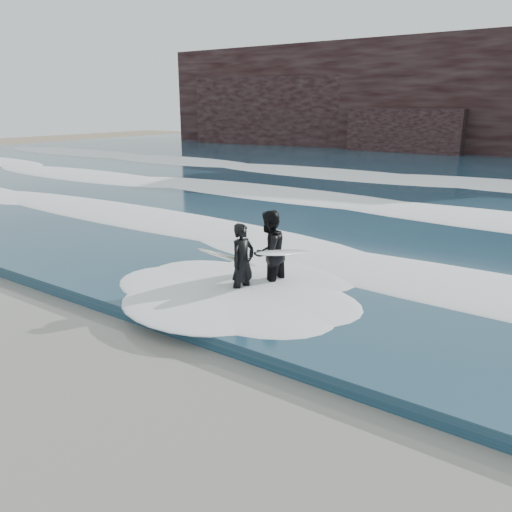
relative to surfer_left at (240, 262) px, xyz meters
The scene contains 7 objects.
ground 5.44m from the surfer_left, 94.24° to the right, with size 120.00×120.00×0.00m, color #856A4C.
sea 23.67m from the surfer_left, 90.96° to the left, with size 90.00×52.00×0.30m, color #1D3C51.
foam_near 3.71m from the surfer_left, 96.20° to the left, with size 60.00×3.20×0.20m, color white.
foam_mid 10.67m from the surfer_left, 92.13° to the left, with size 60.00×4.00×0.24m, color white.
foam_far 19.66m from the surfer_left, 91.16° to the left, with size 60.00×4.80×0.30m, color white.
surfer_left is the anchor object (origin of this frame).
surfer_right 0.82m from the surfer_left, 66.31° to the left, with size 1.21×1.99×2.01m.
Camera 1 is at (6.83, -3.31, 4.34)m, focal length 35.00 mm.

